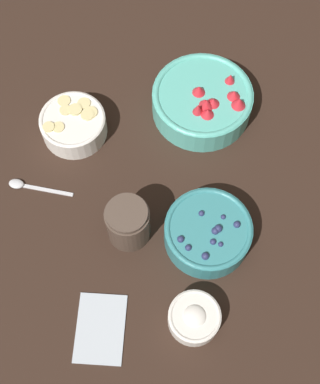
# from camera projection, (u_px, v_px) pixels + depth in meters

# --- Properties ---
(ground_plane) EXTENTS (4.00, 4.00, 0.00)m
(ground_plane) POSITION_uv_depth(u_px,v_px,m) (142.00, 194.00, 1.11)
(ground_plane) COLOR black
(bowl_strawberries) EXTENTS (0.22, 0.22, 0.09)m
(bowl_strawberries) POSITION_uv_depth(u_px,v_px,m) (203.00, 100.00, 1.16)
(bowl_strawberries) COLOR #56B7A8
(bowl_strawberries) RESTS_ON ground_plane
(bowl_blueberries) EXTENTS (0.17, 0.17, 0.07)m
(bowl_blueberries) POSITION_uv_depth(u_px,v_px,m) (208.00, 232.00, 1.04)
(bowl_blueberries) COLOR teal
(bowl_blueberries) RESTS_ON ground_plane
(bowl_bananas) EXTENTS (0.14, 0.14, 0.06)m
(bowl_bananas) POSITION_uv_depth(u_px,v_px,m) (73.00, 124.00, 1.14)
(bowl_bananas) COLOR white
(bowl_bananas) RESTS_ON ground_plane
(bowl_cream) EXTENTS (0.10, 0.10, 0.05)m
(bowl_cream) POSITION_uv_depth(u_px,v_px,m) (194.00, 318.00, 0.98)
(bowl_cream) COLOR silver
(bowl_cream) RESTS_ON ground_plane
(jar_chocolate) EXTENTS (0.09, 0.09, 0.10)m
(jar_chocolate) POSITION_uv_depth(u_px,v_px,m) (128.00, 223.00, 1.03)
(jar_chocolate) COLOR #4C3D33
(jar_chocolate) RESTS_ON ground_plane
(napkin) EXTENTS (0.14, 0.10, 0.01)m
(napkin) POSITION_uv_depth(u_px,v_px,m) (100.00, 328.00, 0.99)
(napkin) COLOR #B2BCC6
(napkin) RESTS_ON ground_plane
(spoon) EXTENTS (0.02, 0.14, 0.01)m
(spoon) POSITION_uv_depth(u_px,v_px,m) (28.00, 186.00, 1.11)
(spoon) COLOR silver
(spoon) RESTS_ON ground_plane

